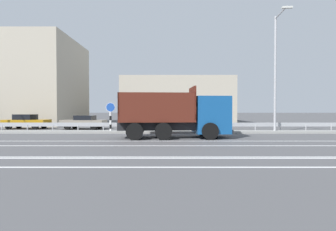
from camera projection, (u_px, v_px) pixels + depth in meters
ground_plane at (151, 136)px, 17.84m from camera, size 320.00×320.00×0.00m
lane_strip_0 at (174, 141)px, 15.19m from camera, size 66.79×0.16×0.01m
lane_strip_1 at (175, 146)px, 13.19m from camera, size 66.79×0.16×0.01m
lane_strip_2 at (177, 157)px, 10.02m from camera, size 66.79×0.16×0.01m
lane_strip_3 at (177, 158)px, 9.76m from camera, size 66.79×0.16×0.01m
lane_strip_4 at (179, 167)px, 8.23m from camera, size 66.79×0.16×0.01m
median_island at (153, 132)px, 20.47m from camera, size 36.73×1.10×0.18m
median_guardrail at (154, 125)px, 21.35m from camera, size 66.79×0.09×0.78m
dump_truck at (189, 117)px, 17.03m from camera, size 7.25×3.08×3.29m
median_road_sign at (110, 117)px, 20.44m from camera, size 0.72×0.16×2.38m
street_lamp_1 at (276, 68)px, 20.23m from camera, size 0.71×2.60×9.09m
parked_car_2 at (26, 122)px, 25.09m from camera, size 4.13×1.89×1.39m
parked_car_3 at (84, 122)px, 24.64m from camera, size 4.08×2.02×1.30m
background_building_0 at (24, 83)px, 32.90m from camera, size 12.89×11.27×10.49m
background_building_1 at (177, 101)px, 38.30m from camera, size 14.56×12.29×6.12m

